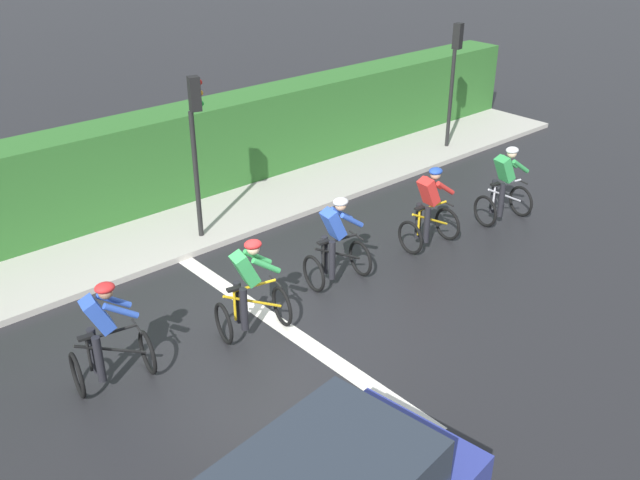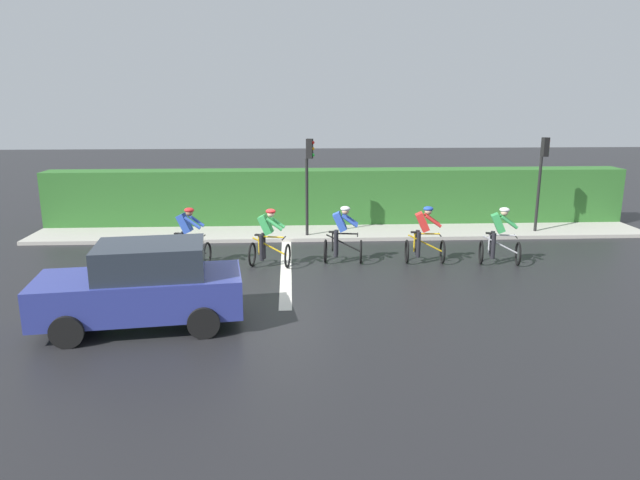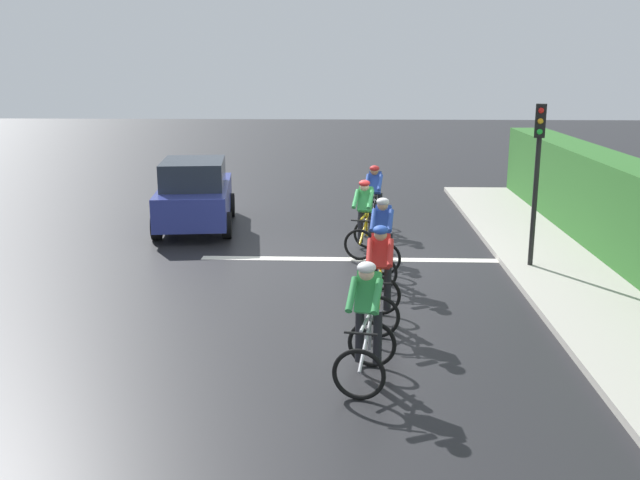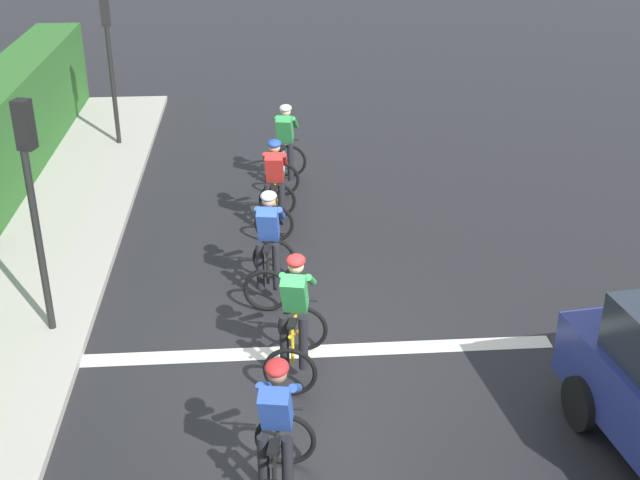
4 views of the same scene
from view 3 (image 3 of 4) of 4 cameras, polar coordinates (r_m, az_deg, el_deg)
ground_plane at (r=15.32m, az=3.54°, el=-1.48°), size 80.00×80.00×0.00m
sidewalk_kerb at (r=14.16m, az=21.20°, el=-3.48°), size 2.80×21.16×0.12m
road_marking_stop_line at (r=15.23m, az=3.55°, el=-1.56°), size 7.00×0.30×0.01m
cyclist_lead at (r=9.25m, az=3.78°, el=-6.79°), size 0.87×1.19×1.66m
cyclist_second at (r=11.24m, az=4.84°, el=-3.03°), size 0.77×1.13×1.66m
cyclist_mid at (r=13.49m, az=5.04°, el=-0.14°), size 0.82×1.16×1.66m
cyclist_fourth at (r=15.52m, az=3.61°, el=1.75°), size 0.89×1.20×1.66m
cyclist_trailing at (r=17.76m, az=4.40°, el=3.28°), size 0.85×1.18×1.66m
car_navy at (r=18.27m, az=-10.03°, el=3.66°), size 2.27×4.28×1.76m
traffic_light_near_crossing at (r=14.52m, az=17.10°, el=6.03°), size 0.25×0.31×3.34m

